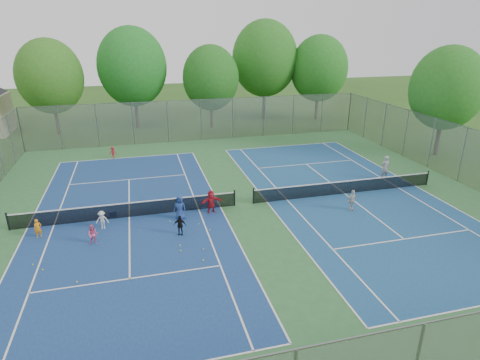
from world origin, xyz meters
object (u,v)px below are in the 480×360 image
object	(u,v)px
net_left	(129,210)
net_right	(345,188)
ball_crate	(112,214)
ball_hopper	(177,202)
instructor	(385,168)

from	to	relation	value
net_left	net_right	size ratio (longest dim) A/B	1.00
ball_crate	ball_hopper	world-z (taller)	ball_hopper
net_left	ball_hopper	size ratio (longest dim) A/B	26.34
ball_crate	instructor	distance (m)	19.13
ball_crate	ball_hopper	distance (m)	3.93
ball_hopper	ball_crate	bearing A→B (deg)	-171.28
ball_crate	instructor	xyz separation A→B (m)	(19.07, 1.39, 0.74)
instructor	ball_hopper	bearing A→B (deg)	1.17
net_right	instructor	bearing A→B (deg)	23.41
ball_crate	net_right	bearing A→B (deg)	-1.49
net_left	net_right	bearing A→B (deg)	0.00
net_left	net_right	world-z (taller)	same
ball_hopper	net_right	bearing A→B (deg)	-5.08
net_right	ball_hopper	distance (m)	11.11
ball_crate	ball_hopper	xyz separation A→B (m)	(3.88, 0.60, 0.08)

